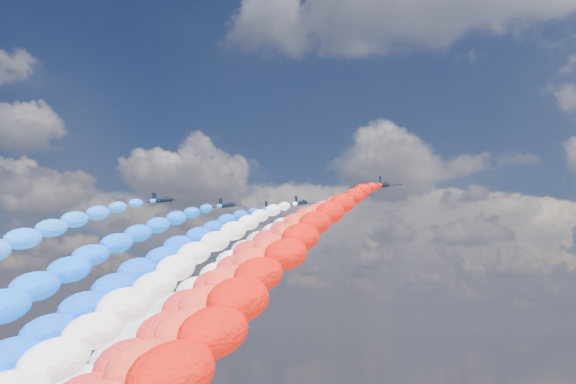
% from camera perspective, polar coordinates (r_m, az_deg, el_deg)
% --- Properties ---
extents(jet_0, '(8.25, 11.13, 4.50)m').
position_cam_1_polar(jet_0, '(169.90, -10.64, -0.70)').
color(jet_0, black).
extents(trail_0, '(6.51, 97.58, 44.48)m').
position_cam_1_polar(trail_0, '(128.15, -22.93, -5.56)').
color(trail_0, '#2073FD').
extents(jet_1, '(7.96, 10.92, 4.50)m').
position_cam_1_polar(jet_1, '(174.71, -5.22, -1.14)').
color(jet_1, black).
extents(trail_1, '(6.51, 97.58, 44.48)m').
position_cam_1_polar(trail_1, '(129.82, -15.36, -6.11)').
color(trail_1, '#0E66FF').
extents(jet_2, '(8.68, 11.43, 4.50)m').
position_cam_1_polar(jet_2, '(178.22, -1.46, -1.38)').
color(jet_2, black).
extents(trail_2, '(6.51, 97.58, 44.48)m').
position_cam_1_polar(trail_2, '(131.46, -10.08, -6.40)').
color(trail_2, '#0F53FF').
extents(jet_3, '(8.15, 11.06, 4.50)m').
position_cam_1_polar(jet_3, '(170.80, 1.13, -0.95)').
color(jet_3, black).
extents(trail_3, '(6.51, 97.58, 44.48)m').
position_cam_1_polar(trail_3, '(122.88, -7.03, -6.16)').
color(trail_3, white).
extents(jet_4, '(8.47, 11.28, 4.50)m').
position_cam_1_polar(jet_4, '(183.70, 2.52, -1.68)').
color(jet_4, black).
extents(trail_4, '(6.51, 97.58, 44.48)m').
position_cam_1_polar(trail_4, '(135.26, -4.37, -6.68)').
color(trail_4, white).
extents(jet_5, '(8.22, 11.11, 4.50)m').
position_cam_1_polar(jet_5, '(169.92, 4.45, -0.86)').
color(jet_5, black).
extents(trail_5, '(6.51, 97.58, 44.48)m').
position_cam_1_polar(trail_5, '(120.70, -2.45, -6.14)').
color(trail_5, red).
extents(jet_6, '(8.24, 11.12, 4.50)m').
position_cam_1_polar(jet_6, '(161.63, 5.91, -0.29)').
color(jet_6, black).
extents(trail_6, '(6.51, 97.58, 44.48)m').
position_cam_1_polar(trail_6, '(111.85, -0.86, -5.73)').
color(trail_6, red).
extents(jet_7, '(8.18, 11.08, 4.50)m').
position_cam_1_polar(jet_7, '(150.35, 8.20, 0.61)').
color(jet_7, black).
extents(trail_7, '(6.51, 97.58, 44.48)m').
position_cam_1_polar(trail_7, '(99.75, 1.80, -5.04)').
color(trail_7, red).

